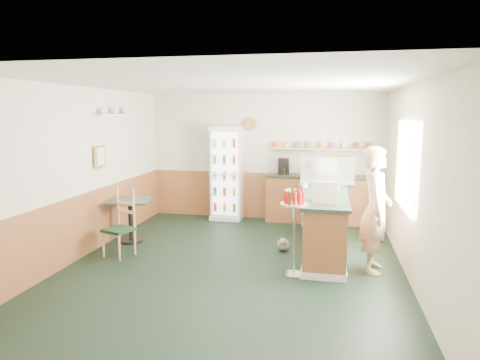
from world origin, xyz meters
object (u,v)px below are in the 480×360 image
(drinks_fridge, at_px, (227,173))
(cafe_chair, at_px, (121,220))
(cash_register, at_px, (326,194))
(shopkeeper, at_px, (376,210))
(cafe_table, at_px, (130,212))
(display_case, at_px, (327,171))
(condiment_stand, at_px, (294,218))

(drinks_fridge, relative_size, cafe_chair, 1.85)
(cash_register, relative_size, shopkeeper, 0.21)
(cafe_table, bearing_deg, cash_register, -10.44)
(drinks_fridge, bearing_deg, display_case, -29.34)
(drinks_fridge, distance_m, shopkeeper, 3.83)
(display_case, distance_m, condiment_stand, 1.91)
(shopkeeper, distance_m, cafe_chair, 3.96)
(cafe_table, height_order, cafe_chair, cafe_chair)
(shopkeeper, xyz_separation_m, cafe_chair, (-3.95, -0.05, -0.35))
(drinks_fridge, bearing_deg, cafe_table, -122.76)
(cash_register, distance_m, cafe_table, 3.50)
(cash_register, bearing_deg, drinks_fridge, 129.57)
(display_case, bearing_deg, condiment_stand, -103.44)
(drinks_fridge, xyz_separation_m, shopkeeper, (2.81, -2.60, -0.09))
(shopkeeper, relative_size, condiment_stand, 1.50)
(cafe_table, xyz_separation_m, cafe_chair, (0.15, -0.65, 0.02))
(shopkeeper, bearing_deg, cafe_chair, 96.16)
(cafe_table, bearing_deg, shopkeeper, -8.39)
(cafe_table, bearing_deg, drinks_fridge, 57.24)
(cafe_chair, bearing_deg, cafe_table, 120.73)
(drinks_fridge, height_order, shopkeeper, drinks_fridge)
(condiment_stand, xyz_separation_m, cafe_table, (-2.97, 1.00, -0.29))
(shopkeeper, bearing_deg, display_case, 31.78)
(shopkeeper, distance_m, cafe_table, 4.16)
(display_case, bearing_deg, shopkeeper, -63.72)
(cash_register, bearing_deg, condiment_stand, -138.40)
(cash_register, height_order, shopkeeper, shopkeeper)
(drinks_fridge, relative_size, shopkeeper, 1.10)
(drinks_fridge, height_order, condiment_stand, drinks_fridge)
(drinks_fridge, relative_size, condiment_stand, 1.65)
(condiment_stand, relative_size, cafe_table, 1.46)
(drinks_fridge, distance_m, cafe_table, 2.42)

